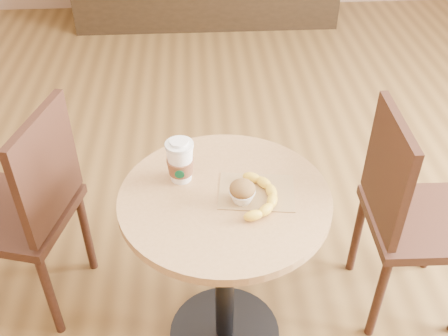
% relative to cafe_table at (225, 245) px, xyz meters
% --- Properties ---
extents(cafe_table, '(0.68, 0.68, 0.75)m').
position_rel_cafe_table_xyz_m(cafe_table, '(0.00, 0.00, 0.00)').
color(cafe_table, black).
rests_on(cafe_table, ground).
extents(chair_left, '(0.50, 0.50, 0.92)m').
position_rel_cafe_table_xyz_m(chair_left, '(-0.73, 0.26, -0.02)').
color(chair_left, '#351B12').
rests_on(chair_left, ground).
extents(chair_right, '(0.41, 0.41, 0.92)m').
position_rel_cafe_table_xyz_m(chair_right, '(0.70, 0.14, -0.02)').
color(chair_right, '#351B12').
rests_on(chair_right, ground).
extents(kraft_bag, '(0.26, 0.21, 0.00)m').
position_rel_cafe_table_xyz_m(kraft_bag, '(0.10, 0.01, 0.23)').
color(kraft_bag, '#977549').
rests_on(kraft_bag, cafe_table).
extents(coffee_cup, '(0.09, 0.09, 0.15)m').
position_rel_cafe_table_xyz_m(coffee_cup, '(-0.14, 0.09, 0.29)').
color(coffee_cup, white).
rests_on(coffee_cup, cafe_table).
extents(muffin, '(0.08, 0.08, 0.07)m').
position_rel_cafe_table_xyz_m(muffin, '(0.05, -0.03, 0.26)').
color(muffin, white).
rests_on(muffin, kraft_bag).
extents(banana, '(0.17, 0.26, 0.03)m').
position_rel_cafe_table_xyz_m(banana, '(0.11, -0.03, 0.24)').
color(banana, yellow).
rests_on(banana, kraft_bag).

